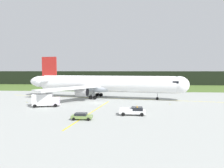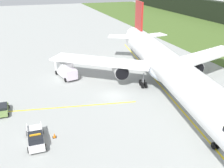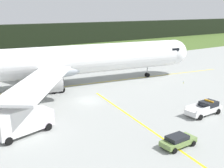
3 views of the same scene
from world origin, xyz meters
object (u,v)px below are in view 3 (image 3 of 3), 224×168
object	(u,v)px
ops_pickup_truck	(205,108)
apron_cone	(188,108)
catering_truck	(22,120)
staff_car	(178,141)
airliner	(66,61)

from	to	relation	value
ops_pickup_truck	apron_cone	xyz separation A→B (m)	(-0.62, 2.48, -0.58)
catering_truck	staff_car	size ratio (longest dim) A/B	1.76
apron_cone	airliner	bearing A→B (deg)	111.63
staff_car	ops_pickup_truck	bearing A→B (deg)	23.51
ops_pickup_truck	apron_cone	world-z (taller)	ops_pickup_truck
catering_truck	ops_pickup_truck	bearing A→B (deg)	-18.93
ops_pickup_truck	apron_cone	distance (m)	2.62
airliner	apron_cone	size ratio (longest dim) A/B	83.94
ops_pickup_truck	catering_truck	xyz separation A→B (m)	(-22.93, 7.87, 0.89)
airliner	staff_car	bearing A→B (deg)	-91.77
apron_cone	ops_pickup_truck	bearing A→B (deg)	-75.97
staff_car	apron_cone	xyz separation A→B (m)	(9.64, 6.94, -0.37)
staff_car	apron_cone	world-z (taller)	staff_car
catering_truck	apron_cone	xyz separation A→B (m)	(22.31, -5.39, -1.47)
ops_pickup_truck	apron_cone	bearing A→B (deg)	104.03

